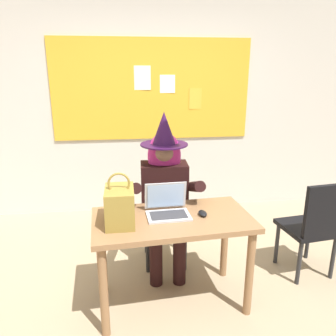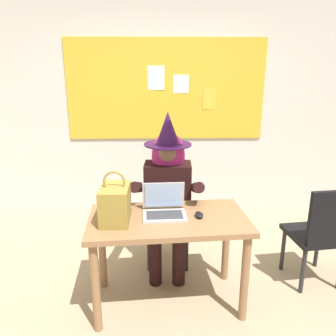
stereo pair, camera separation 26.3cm
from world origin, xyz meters
name	(u,v)px [view 2 (the right image)]	position (x,y,z in m)	size (l,w,h in m)	color
ground_plane	(170,305)	(0.00, 0.00, 0.00)	(24.00, 24.00, 0.00)	tan
wall_back_bulletin	(166,100)	(0.00, 1.98, 1.42)	(6.75, 2.11, 2.82)	beige
desk_main	(168,231)	(-0.02, 0.05, 0.62)	(1.22, 0.71, 0.73)	#8E6642
chair_at_desk	(168,209)	(0.00, 0.72, 0.51)	(0.43, 0.43, 0.91)	black
person_costumed	(168,185)	(-0.01, 0.60, 0.79)	(0.61, 0.68, 1.44)	black
laptop	(164,208)	(-0.05, 0.12, 0.78)	(0.33, 0.27, 0.23)	#B7B7BC
computer_mouse	(199,215)	(0.21, 0.06, 0.75)	(0.06, 0.10, 0.03)	black
handbag	(115,204)	(-0.40, 0.01, 0.87)	(0.20, 0.30, 0.38)	olive
chair_extra_corner	(321,231)	(1.25, 0.24, 0.50)	(0.47, 0.47, 0.90)	black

